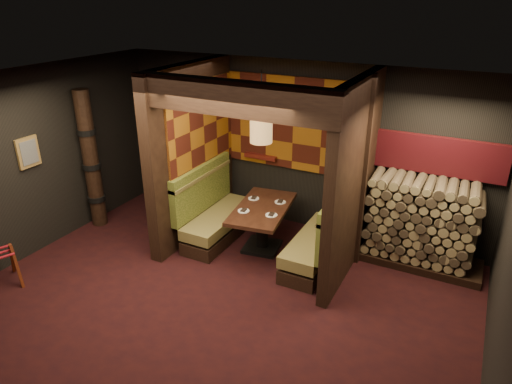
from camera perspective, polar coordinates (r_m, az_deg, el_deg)
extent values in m
cube|color=black|center=(6.25, -5.64, -14.13)|extent=(6.50, 5.50, 0.02)
cube|color=black|center=(5.04, -6.96, 12.61)|extent=(6.50, 5.50, 0.02)
cube|color=black|center=(7.77, 4.96, 5.72)|extent=(6.50, 0.02, 2.85)
cube|color=black|center=(7.68, -27.11, 2.90)|extent=(0.02, 5.50, 2.85)
cube|color=black|center=(4.76, 29.37, -9.86)|extent=(0.02, 5.50, 2.85)
cube|color=black|center=(7.47, -8.03, 4.81)|extent=(0.20, 2.20, 2.85)
cube|color=black|center=(6.44, 12.01, 1.38)|extent=(0.15, 2.10, 2.85)
cube|color=black|center=(5.68, -3.06, 11.63)|extent=(2.85, 0.18, 0.44)
cube|color=#8D5111|center=(7.62, 4.75, 8.47)|extent=(2.40, 0.06, 1.55)
cube|color=#8D5111|center=(7.41, -6.67, 8.19)|extent=(0.04, 1.85, 1.45)
cube|color=#571610|center=(7.99, 0.61, 4.46)|extent=(0.60, 0.12, 0.07)
cube|color=black|center=(7.74, -4.46, -4.96)|extent=(0.55, 1.60, 0.22)
cube|color=olive|center=(7.62, -4.52, -3.31)|extent=(0.55, 1.60, 0.18)
cube|color=#43581F|center=(7.62, -6.76, -0.16)|extent=(0.12, 1.60, 0.78)
cube|color=olive|center=(7.49, -6.89, 2.29)|extent=(0.15, 1.60, 0.06)
cube|color=black|center=(7.11, 7.29, -7.91)|extent=(0.55, 1.60, 0.22)
cube|color=olive|center=(6.98, 7.40, -6.17)|extent=(0.55, 1.60, 0.18)
cube|color=#43581F|center=(6.71, 10.26, -3.89)|extent=(0.12, 1.60, 0.78)
cube|color=olive|center=(6.55, 10.47, -1.18)|extent=(0.15, 1.60, 0.06)
cube|color=black|center=(7.45, 0.76, -6.83)|extent=(0.63, 0.63, 0.06)
cylinder|color=black|center=(7.29, 0.77, -4.71)|extent=(0.20, 0.20, 0.69)
cube|color=#3C2215|center=(7.12, 0.79, -2.07)|extent=(0.97, 1.51, 0.06)
cylinder|color=white|center=(6.97, -1.56, -2.37)|extent=(0.18, 0.18, 0.01)
cube|color=black|center=(6.96, -1.56, -2.26)|extent=(0.09, 0.12, 0.02)
cylinder|color=white|center=(6.84, 1.94, -2.90)|extent=(0.18, 0.18, 0.01)
cube|color=black|center=(6.83, 1.94, -2.78)|extent=(0.09, 0.12, 0.02)
cylinder|color=white|center=(7.38, -0.28, -0.80)|extent=(0.18, 0.18, 0.01)
cube|color=black|center=(7.37, -0.28, -0.69)|extent=(0.09, 0.12, 0.02)
cylinder|color=white|center=(7.26, 3.04, -1.27)|extent=(0.18, 0.18, 0.01)
cube|color=black|center=(7.25, 3.05, -1.15)|extent=(0.09, 0.12, 0.02)
cylinder|color=olive|center=(6.61, 0.66, 8.09)|extent=(0.33, 0.33, 0.45)
sphere|color=#FFC672|center=(6.61, 0.66, 8.09)|extent=(0.18, 0.18, 0.18)
cylinder|color=black|center=(6.49, 0.68, 12.52)|extent=(0.02, 0.02, 0.59)
cube|color=olive|center=(7.64, -26.61, 4.47)|extent=(0.04, 0.36, 0.46)
cube|color=#3F3F3F|center=(7.62, -26.49, 4.44)|extent=(0.01, 0.27, 0.36)
cube|color=#471708|center=(7.55, -28.17, -7.41)|extent=(0.27, 0.15, 0.61)
cube|color=#471708|center=(7.31, -27.67, -8.37)|extent=(0.27, 0.15, 0.61)
cube|color=maroon|center=(7.18, -29.38, -7.20)|extent=(0.19, 0.36, 0.02)
cylinder|color=black|center=(8.23, -19.95, 3.74)|extent=(0.26, 0.26, 2.40)
cylinder|color=black|center=(8.48, -19.30, -0.70)|extent=(0.31, 0.31, 0.09)
cylinder|color=black|center=(8.27, -19.85, 3.09)|extent=(0.31, 0.31, 0.09)
cylinder|color=black|center=(8.09, -20.44, 7.07)|extent=(0.31, 0.31, 0.09)
cube|color=black|center=(7.47, 19.84, -8.03)|extent=(1.73, 0.70, 0.12)
cube|color=brown|center=(7.16, 20.59, -3.37)|extent=(1.73, 0.70, 1.24)
cube|color=maroon|center=(7.13, 22.00, 4.20)|extent=(1.83, 0.10, 0.56)
cube|color=black|center=(6.65, 13.37, 1.99)|extent=(0.08, 0.08, 2.85)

